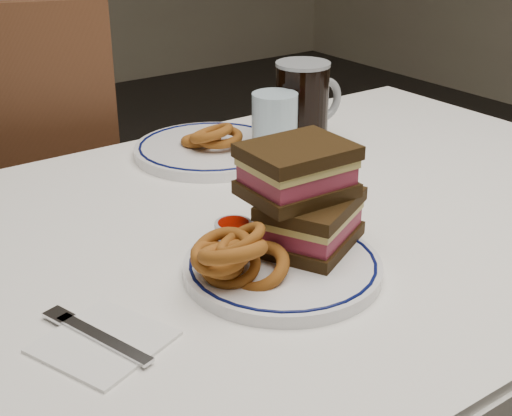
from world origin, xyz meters
TOP-DOWN VIEW (x-y plane):
  - dining_table at (0.00, 0.00)m, footprint 1.27×0.87m
  - chair_far at (-0.20, 0.73)m, footprint 0.59×0.59m
  - main_plate at (-0.12, -0.13)m, footprint 0.25×0.25m
  - reuben_sandwich at (-0.07, -0.11)m, footprint 0.16×0.15m
  - onion_rings_main at (-0.20, -0.13)m, footprint 0.12×0.10m
  - ketchup_ramekin at (-0.14, -0.05)m, footprint 0.05×0.05m
  - beer_mug at (0.18, 0.21)m, footprint 0.14×0.10m
  - water_glass at (0.10, 0.18)m, footprint 0.08×0.08m
  - far_plate at (0.03, 0.28)m, footprint 0.27×0.27m
  - onion_rings_far at (0.03, 0.27)m, footprint 0.10×0.11m
  - napkin_fork at (-0.37, -0.14)m, footprint 0.15×0.17m

SIDE VIEW (x-z plane):
  - chair_far at x=-0.20m, z-range 0.04..1.04m
  - dining_table at x=0.00m, z-range 0.27..1.02m
  - napkin_fork at x=-0.37m, z-range 0.75..0.76m
  - main_plate at x=-0.12m, z-range 0.75..0.77m
  - far_plate at x=0.03m, z-range 0.75..0.77m
  - ketchup_ramekin at x=-0.14m, z-range 0.77..0.80m
  - onion_rings_far at x=0.03m, z-range 0.76..0.82m
  - onion_rings_main at x=-0.20m, z-range 0.75..0.84m
  - water_glass at x=0.10m, z-range 0.75..0.87m
  - beer_mug at x=0.18m, z-range 0.75..0.91m
  - reuben_sandwich at x=-0.07m, z-range 0.77..0.90m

